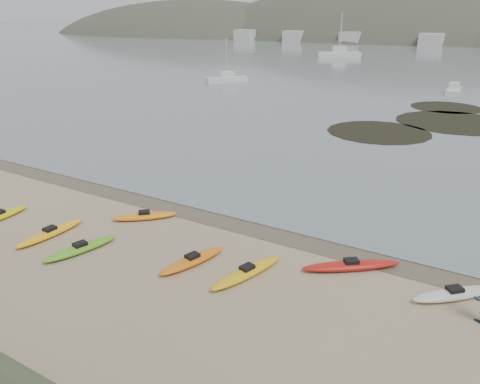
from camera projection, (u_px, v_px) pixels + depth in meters
The scene contains 4 objects.
ground at pixel (240, 220), 23.56m from camera, with size 600.00×600.00×0.00m, color tan.
wet_sand at pixel (237, 222), 23.31m from camera, with size 60.00×60.00×0.00m, color brown.
kayaks at pixel (182, 249), 20.28m from camera, with size 22.53×7.95×0.34m.
kelp_mats at pixel (431, 121), 44.97m from camera, with size 15.10×23.52×0.04m.
Camera 1 is at (11.12, -18.41, 9.72)m, focal length 35.00 mm.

